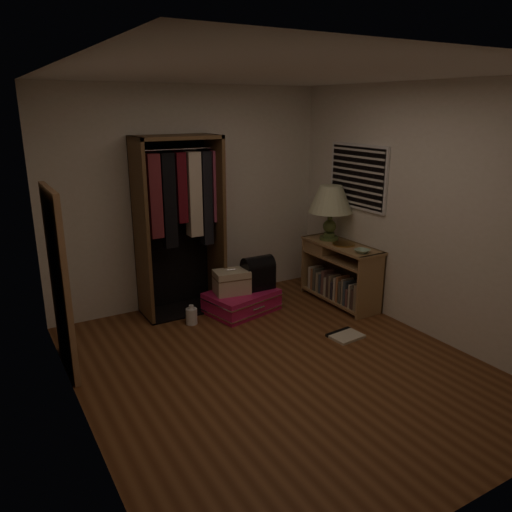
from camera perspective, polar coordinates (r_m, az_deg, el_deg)
name	(u,v)px	position (r m, az deg, el deg)	size (l,w,h in m)	color
ground	(280,367)	(4.81, 2.71, -12.57)	(4.00, 4.00, 0.00)	brown
room_walls	(286,209)	(4.35, 3.50, 5.43)	(3.52, 4.02, 2.60)	silver
console_bookshelf	(338,271)	(6.26, 9.38, -1.71)	(0.42, 1.12, 0.75)	#99734A
open_wardrobe	(182,210)	(5.79, -8.48, 5.20)	(1.04, 0.50, 2.05)	brown
floor_mirror	(60,282)	(4.78, -21.53, -2.78)	(0.06, 0.80, 1.70)	#A0734D
pink_suitcase	(242,301)	(5.96, -1.65, -5.18)	(0.93, 0.75, 0.25)	#C81857
train_case	(232,282)	(5.83, -2.80, -2.94)	(0.44, 0.34, 0.29)	#BFB292
black_bag	(258,272)	(5.96, 0.22, -1.84)	(0.37, 0.24, 0.40)	black
table_lamp	(331,200)	(6.21, 8.53, 6.31)	(0.68, 0.68, 0.68)	#43572A
brass_tray	(344,244)	(6.11, 10.00, 1.36)	(0.30, 0.30, 0.02)	#AA8141
ceramic_bowl	(362,251)	(5.80, 12.04, 0.55)	(0.17, 0.17, 0.04)	#95B396
white_jug	(192,316)	(5.68, -7.37, -6.80)	(0.16, 0.16, 0.22)	silver
floor_book	(344,335)	(5.46, 10.08, -8.90)	(0.36, 0.30, 0.03)	beige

